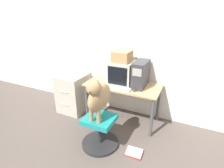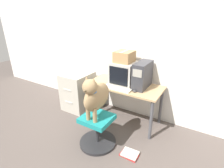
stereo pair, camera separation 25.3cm
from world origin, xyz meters
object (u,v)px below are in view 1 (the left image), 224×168
Objects in this scene: crt_monitor at (122,72)px; filing_cabinet at (74,92)px; office_chair at (100,132)px; dog at (98,96)px; book_stack_floor at (134,153)px; pc_tower at (141,74)px; keyboard at (117,88)px; cardboard_box at (122,56)px.

filing_cabinet is at bearing -173.06° from crt_monitor.
dog reaches higher than office_chair.
dog reaches higher than book_stack_floor.
crt_monitor is 0.64× the size of dog.
pc_tower is at bearing -0.13° from crt_monitor.
filing_cabinet reaches higher than keyboard.
crt_monitor is at bearing 95.66° from keyboard.
book_stack_floor is (0.50, -0.52, -0.70)m from keyboard.
cardboard_box is 1.50m from book_stack_floor.
crt_monitor reaches higher than book_stack_floor.
filing_cabinet is (-0.97, 0.70, 0.15)m from office_chair.
filing_cabinet is (-0.96, -0.12, -0.52)m from crt_monitor.
keyboard is 1.06m from filing_cabinet.
pc_tower is at bearing 41.24° from keyboard.
crt_monitor reaches higher than filing_cabinet.
pc_tower is 0.82× the size of office_chair.
cardboard_box is at bearing 123.35° from book_stack_floor.
crt_monitor is 0.28m from cardboard_box.
pc_tower is 1.41m from filing_cabinet.
office_chair is (0.00, -0.82, -0.67)m from crt_monitor.
keyboard is 1.89× the size of book_stack_floor.
filing_cabinet is 1.26m from cardboard_box.
keyboard is at bearing -84.34° from crt_monitor.
pc_tower is at bearing 68.02° from dog.
crt_monitor is 1.30× the size of cardboard_box.
keyboard is 0.57m from dog.
crt_monitor is 0.83m from dog.
crt_monitor is 1.10m from filing_cabinet.
pc_tower reaches higher than keyboard.
pc_tower is 0.46m from keyboard.
dog is 2.56× the size of book_stack_floor.
office_chair is at bearing -177.76° from book_stack_floor.
book_stack_floor is at bearing -76.53° from pc_tower.
pc_tower is 1.44× the size of cardboard_box.
keyboard reaches higher than office_chair.
crt_monitor is at bearing 179.87° from pc_tower.
cardboard_box reaches higher than office_chair.
crt_monitor is 0.90× the size of pc_tower.
filing_cabinet is (-0.97, 0.71, -0.44)m from dog.
book_stack_floor is at bearing -24.52° from filing_cabinet.
cardboard_box is (-0.03, 0.28, 0.46)m from keyboard.
filing_cabinet reaches higher than office_chair.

